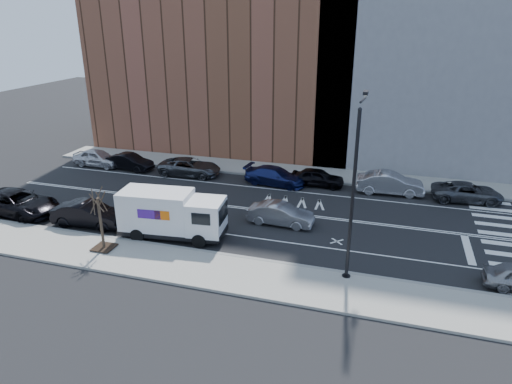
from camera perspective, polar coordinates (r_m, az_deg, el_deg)
The scene contains 22 objects.
ground at distance 32.55m, azimuth 0.30°, elevation -2.24°, with size 120.00×120.00×0.00m, color black.
sidewalk_near at distance 25.12m, azimuth -5.46°, elevation -9.76°, with size 44.00×3.60×0.15m, color gray.
sidewalk_far at distance 40.49m, azimuth 3.82°, elevation 2.63°, with size 44.00×3.60×0.15m, color gray.
curb_near at distance 26.56m, azimuth -4.01°, elevation -7.84°, with size 44.00×0.25×0.17m, color gray.
curb_far at distance 38.82m, azimuth 3.22°, elevation 1.83°, with size 44.00×0.25×0.17m, color gray.
crosswalk at distance 32.35m, azimuth 28.75°, elevation -5.20°, with size 3.00×14.00×0.01m, color white, non-canonical shape.
road_markings at distance 32.55m, azimuth 0.30°, elevation -2.23°, with size 40.00×8.60×0.01m, color white, non-canonical shape.
bldg_brick at distance 47.23m, azimuth -3.86°, elevation 18.81°, with size 26.00×10.00×22.00m, color brown.
bldg_concrete at distance 44.39m, azimuth 22.74°, elevation 19.77°, with size 20.00×10.00×26.00m, color slate.
streetlight at distance 23.16m, azimuth 12.19°, elevation 0.82°, with size 0.44×4.02×9.34m.
street_tree at distance 27.93m, azimuth -18.74°, elevation -4.33°, with size 1.20×1.20×3.75m.
fedex_van at distance 28.52m, azimuth -10.53°, elevation -2.70°, with size 6.73×2.87×2.99m.
far_parked_a at distance 44.27m, azimuth -19.18°, elevation 4.06°, with size 1.84×4.57×1.56m, color silver.
far_parked_b at distance 42.41m, azimuth -15.46°, elevation 3.66°, with size 1.50×4.31×1.42m, color black.
far_parked_c at distance 39.79m, azimuth -8.30°, elevation 3.12°, with size 2.46×5.34×1.48m, color #494B50.
far_parked_d at distance 37.19m, azimuth 2.41°, elevation 2.01°, with size 2.06×5.06×1.47m, color navy.
far_parked_e at distance 37.20m, azimuth 7.71°, elevation 1.83°, with size 1.70×4.24×1.44m, color black.
far_parked_f at distance 36.73m, azimuth 16.40°, elevation 1.06°, with size 1.77×5.09×1.68m, color #AFAFB4.
far_parked_g at distance 37.31m, azimuth 24.90°, elevation -0.02°, with size 2.32×5.03×1.40m, color #434549.
driving_sedan at distance 30.15m, azimuth 3.10°, elevation -2.77°, with size 1.52×4.35×1.43m, color #98989D.
near_parked_rear_a at distance 31.81m, azimuth -20.14°, elevation -2.63°, with size 1.70×4.87×1.60m, color black.
near_parked_rear_b at distance 35.70m, azimuth -27.67°, elevation -1.17°, with size 2.78×6.04×1.68m, color black.
Camera 1 is at (8.41, -28.64, 12.98)m, focal length 32.00 mm.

